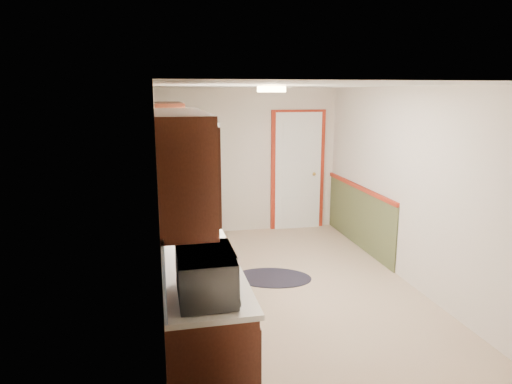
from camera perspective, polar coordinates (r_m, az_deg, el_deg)
name	(u,v)px	position (r m, az deg, el deg)	size (l,w,h in m)	color
room_shell	(292,193)	(5.25, 4.50, -0.09)	(3.20, 5.20, 2.52)	tan
kitchen_run	(186,240)	(4.86, -8.71, -6.00)	(0.63, 4.00, 2.20)	#37150C
back_wall_trim	(310,180)	(7.67, 6.80, 1.50)	(1.12, 2.30, 2.08)	maroon
ceiling_fixture	(272,89)	(4.85, 1.96, 12.72)	(0.30, 0.30, 0.06)	#FFD88C
microwave	(206,270)	(3.20, -6.23, -9.67)	(0.58, 0.32, 0.39)	white
refrigerator	(191,187)	(6.81, -8.10, 0.66)	(0.81, 0.81, 1.92)	#B7B7BC
rug	(272,278)	(5.94, 2.07, -10.65)	(0.99, 0.64, 0.01)	black
cooktop	(184,203)	(5.87, -9.03, -1.36)	(0.48, 0.58, 0.02)	black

